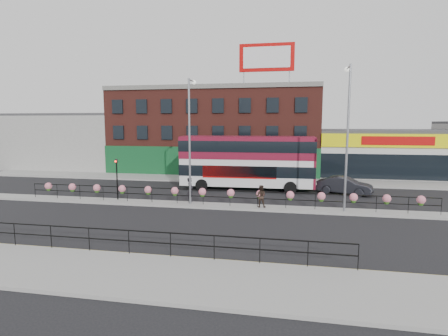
% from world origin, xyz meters
% --- Properties ---
extents(ground, '(120.00, 120.00, 0.00)m').
position_xyz_m(ground, '(0.00, 0.00, 0.00)').
color(ground, black).
rests_on(ground, ground).
extents(south_pavement, '(60.00, 4.00, 0.15)m').
position_xyz_m(south_pavement, '(0.00, -12.00, 0.07)').
color(south_pavement, '#959592').
rests_on(south_pavement, ground).
extents(north_pavement, '(60.00, 4.00, 0.15)m').
position_xyz_m(north_pavement, '(0.00, 12.00, 0.07)').
color(north_pavement, '#959592').
rests_on(north_pavement, ground).
extents(median, '(60.00, 1.60, 0.15)m').
position_xyz_m(median, '(0.00, 0.00, 0.07)').
color(median, '#959592').
rests_on(median, ground).
extents(yellow_line_inner, '(60.00, 0.10, 0.01)m').
position_xyz_m(yellow_line_inner, '(0.00, -9.70, 0.01)').
color(yellow_line_inner, gold).
rests_on(yellow_line_inner, ground).
extents(yellow_line_outer, '(60.00, 0.10, 0.01)m').
position_xyz_m(yellow_line_outer, '(0.00, -9.88, 0.01)').
color(yellow_line_outer, gold).
rests_on(yellow_line_outer, ground).
extents(brick_building, '(25.00, 12.21, 10.30)m').
position_xyz_m(brick_building, '(-4.00, 19.96, 5.13)').
color(brick_building, brown).
rests_on(brick_building, ground).
extents(supermarket, '(15.00, 12.25, 5.30)m').
position_xyz_m(supermarket, '(16.00, 19.90, 2.65)').
color(supermarket, silver).
rests_on(supermarket, ground).
extents(warehouse_west, '(15.50, 12.00, 7.30)m').
position_xyz_m(warehouse_west, '(-24.25, 20.00, 3.65)').
color(warehouse_west, '#969692').
rests_on(warehouse_west, ground).
extents(billboard, '(6.00, 0.29, 4.40)m').
position_xyz_m(billboard, '(2.50, 14.99, 13.18)').
color(billboard, '#AC0706').
rests_on(billboard, brick_building).
extents(median_railing, '(30.04, 0.56, 1.23)m').
position_xyz_m(median_railing, '(0.00, 0.00, 1.05)').
color(median_railing, black).
rests_on(median_railing, median).
extents(south_railing, '(20.04, 0.05, 1.12)m').
position_xyz_m(south_railing, '(-2.00, -10.10, 0.96)').
color(south_railing, black).
rests_on(south_railing, south_pavement).
extents(double_decker_bus, '(12.18, 3.26, 4.91)m').
position_xyz_m(double_decker_bus, '(1.41, 7.10, 3.01)').
color(double_decker_bus, silver).
rests_on(double_decker_bus, ground).
extents(car, '(4.41, 5.55, 1.50)m').
position_xyz_m(car, '(9.93, 6.64, 0.75)').
color(car, '#23242B').
rests_on(car, ground).
extents(pedestrian_a, '(0.77, 0.58, 1.88)m').
position_xyz_m(pedestrian_a, '(-2.13, 0.55, 1.09)').
color(pedestrian_a, black).
rests_on(pedestrian_a, median).
extents(pedestrian_b, '(0.78, 0.61, 1.59)m').
position_xyz_m(pedestrian_b, '(3.22, -0.06, 0.95)').
color(pedestrian_b, '#2E211A').
rests_on(pedestrian_b, median).
extents(lamp_column_west, '(0.33, 1.60, 9.15)m').
position_xyz_m(lamp_column_west, '(-1.99, 0.24, 5.57)').
color(lamp_column_west, gray).
rests_on(lamp_column_west, median).
extents(lamp_column_east, '(0.35, 1.72, 9.78)m').
position_xyz_m(lamp_column_east, '(8.92, 0.10, 5.95)').
color(lamp_column_east, gray).
rests_on(lamp_column_east, median).
extents(traffic_light_median, '(0.15, 0.28, 3.65)m').
position_xyz_m(traffic_light_median, '(-8.00, 0.39, 2.47)').
color(traffic_light_median, black).
rests_on(traffic_light_median, median).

